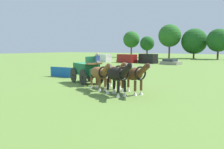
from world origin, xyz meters
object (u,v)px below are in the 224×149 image
Objects in this scene: draft_horse_rear_off at (99,73)px; parked_vehicle_d at (170,62)px; parked_vehicle_c at (148,59)px; parked_vehicle_b at (127,59)px; draft_horse_lead_off at (117,75)px; parked_vehicle_a at (103,58)px; draft_horse_lead_near at (133,74)px; show_wagon at (87,70)px; draft_horse_rear_near at (113,72)px.

draft_horse_rear_off is 30.08m from parked_vehicle_d.
parked_vehicle_d is (5.16, -0.78, -0.50)m from parked_vehicle_c.
parked_vehicle_b is 1.15× the size of parked_vehicle_c.
parked_vehicle_a is (-24.05, 30.59, -0.56)m from draft_horse_lead_off.
draft_horse_lead_near is 33.11m from parked_vehicle_c.
parked_vehicle_a is 0.91× the size of parked_vehicle_b.
parked_vehicle_d is at bearing -1.71° from parked_vehicle_b.
draft_horse_rear_off is 2.59m from draft_horse_lead_off.
draft_horse_rear_off is 0.94× the size of draft_horse_lead_near.
parked_vehicle_b is (-15.51, 29.86, -0.40)m from draft_horse_rear_off.
show_wagon is at bearing 149.82° from draft_horse_lead_off.
draft_horse_lead_near is 0.61× the size of parked_vehicle_b.
show_wagon is 3.62m from draft_horse_rear_off.
draft_horse_rear_near is (3.51, -0.86, 0.05)m from show_wagon.
parked_vehicle_a is 11.06m from parked_vehicle_c.
show_wagon is 3.62m from draft_horse_rear_near.
parked_vehicle_a is 1.07× the size of parked_vehicle_d.
draft_horse_lead_near is (2.89, 0.13, 0.10)m from draft_horse_rear_off.
parked_vehicle_b is at bearing 114.26° from show_wagon.
show_wagon reaches higher than parked_vehicle_b.
parked_vehicle_a is at bearing 128.17° from draft_horse_lead_off.
draft_horse_lead_off reaches higher than draft_horse_lead_near.
draft_horse_lead_near is at bearing -58.24° from parked_vehicle_b.
parked_vehicle_c is 1.02× the size of parked_vehicle_d.
draft_horse_lead_near is at bearing 2.60° from draft_horse_rear_off.
show_wagon is 6.18m from draft_horse_lead_near.
draft_horse_rear_off is 1.01× the size of draft_horse_lead_off.
draft_horse_rear_near is 0.59× the size of parked_vehicle_b.
draft_horse_lead_near is at bearing -24.10° from draft_horse_rear_near.
draft_horse_lead_off reaches higher than draft_horse_rear_near.
parked_vehicle_a is at bearing -179.89° from parked_vehicle_d.
parked_vehicle_c is at bearing 110.99° from draft_horse_rear_near.
parked_vehicle_a is (-21.69, 29.53, -0.43)m from draft_horse_rear_off.
parked_vehicle_a is 1.05× the size of parked_vehicle_c.
parked_vehicle_b is (-18.40, 29.73, -0.50)m from draft_horse_lead_near.
draft_horse_lead_off reaches higher than parked_vehicle_b.
draft_horse_lead_off reaches higher than parked_vehicle_c.
draft_horse_lead_near is (5.87, -1.92, 0.12)m from show_wagon.
draft_horse_rear_off is at bearing -177.40° from draft_horse_lead_near.
draft_horse_lead_near reaches higher than parked_vehicle_a.
draft_horse_rear_near is at bearing -51.91° from parked_vehicle_a.
draft_horse_rear_off is 32.16m from parked_vehicle_c.
draft_horse_lead_near is 30.62m from parked_vehicle_d.
draft_horse_rear_off is 0.66× the size of parked_vehicle_c.
draft_horse_lead_off is at bearing -67.48° from parked_vehicle_c.
show_wagon is 33.24m from parked_vehicle_a.
show_wagon is at bearing -74.83° from parked_vehicle_c.
show_wagon is 6.19m from draft_horse_lead_off.
parked_vehicle_c reaches higher than parked_vehicle_b.
draft_horse_rear_near is at bearing -69.01° from parked_vehicle_c.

